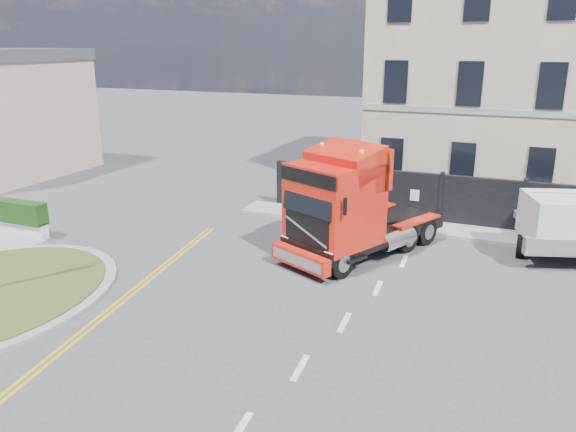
% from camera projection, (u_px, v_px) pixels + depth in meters
% --- Properties ---
extents(ground, '(120.00, 120.00, 0.00)m').
position_uv_depth(ground, '(249.00, 297.00, 15.90)').
color(ground, '#424244').
rests_on(ground, ground).
extents(hoarding_fence, '(18.80, 0.25, 2.00)m').
position_uv_depth(hoarding_fence, '(510.00, 206.00, 21.16)').
color(hoarding_fence, black).
rests_on(hoarding_fence, ground).
extents(georgian_building, '(12.30, 10.30, 12.80)m').
position_uv_depth(georgian_building, '(514.00, 68.00, 26.56)').
color(georgian_building, beige).
rests_on(georgian_building, ground).
extents(pavement_far, '(20.00, 1.60, 0.12)m').
position_uv_depth(pavement_far, '(490.00, 235.00, 20.84)').
color(pavement_far, gray).
rests_on(pavement_far, ground).
extents(truck, '(4.76, 6.63, 3.74)m').
position_uv_depth(truck, '(347.00, 210.00, 18.33)').
color(truck, black).
rests_on(truck, ground).
extents(flatbed_pickup, '(3.66, 5.80, 2.22)m').
position_uv_depth(flatbed_pickup, '(558.00, 221.00, 18.74)').
color(flatbed_pickup, slate).
rests_on(flatbed_pickup, ground).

